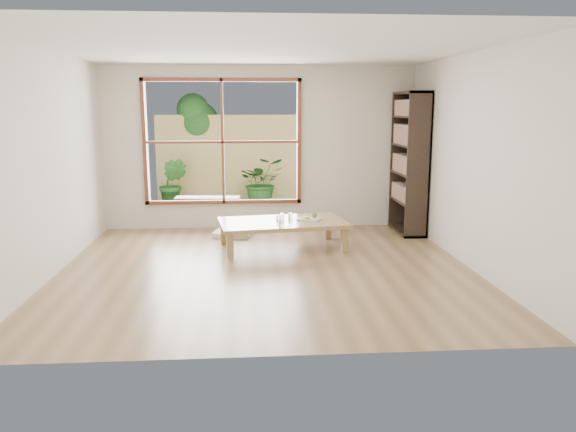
{
  "coord_description": "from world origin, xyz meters",
  "views": [
    {
      "loc": [
        -0.23,
        -6.66,
        1.94
      ],
      "look_at": [
        0.31,
        0.51,
        0.55
      ],
      "focal_mm": 35.0,
      "sensor_mm": 36.0,
      "label": 1
    }
  ],
  "objects_px": {
    "low_table": "(282,224)",
    "food_tray": "(310,218)",
    "bookshelf": "(409,163)",
    "garden_bench": "(208,200)"
  },
  "relations": [
    {
      "from": "bookshelf",
      "to": "food_tray",
      "type": "distance_m",
      "value": 1.95
    },
    {
      "from": "low_table",
      "to": "food_tray",
      "type": "height_order",
      "value": "food_tray"
    },
    {
      "from": "low_table",
      "to": "bookshelf",
      "type": "bearing_deg",
      "value": 15.49
    },
    {
      "from": "food_tray",
      "to": "garden_bench",
      "type": "height_order",
      "value": "food_tray"
    },
    {
      "from": "bookshelf",
      "to": "food_tray",
      "type": "relative_size",
      "value": 5.88
    },
    {
      "from": "low_table",
      "to": "food_tray",
      "type": "bearing_deg",
      "value": 2.3
    },
    {
      "from": "low_table",
      "to": "garden_bench",
      "type": "height_order",
      "value": "garden_bench"
    },
    {
      "from": "bookshelf",
      "to": "garden_bench",
      "type": "xyz_separation_m",
      "value": [
        -3.23,
        1.33,
        -0.77
      ]
    },
    {
      "from": "garden_bench",
      "to": "low_table",
      "type": "bearing_deg",
      "value": -57.17
    },
    {
      "from": "bookshelf",
      "to": "low_table",
      "type": "bearing_deg",
      "value": -156.56
    }
  ]
}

